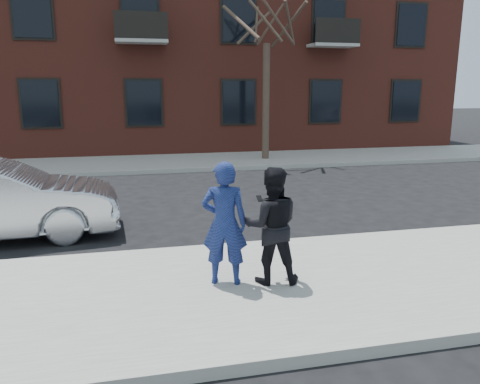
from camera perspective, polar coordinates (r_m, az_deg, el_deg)
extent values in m
plane|color=black|center=(6.63, -8.69, -12.47)|extent=(100.00, 100.00, 0.00)
cube|color=gray|center=(6.38, -8.54, -12.80)|extent=(50.00, 3.50, 0.15)
cube|color=#999691|center=(8.04, -9.56, -7.35)|extent=(50.00, 0.10, 0.15)
cube|color=gray|center=(17.47, -11.50, 3.43)|extent=(50.00, 3.50, 0.15)
cube|color=#999691|center=(15.69, -11.32, 2.42)|extent=(50.00, 0.10, 0.15)
cube|color=maroon|center=(24.33, -7.62, 20.12)|extent=(24.00, 10.00, 12.00)
cube|color=black|center=(19.42, -0.15, 10.89)|extent=(1.30, 0.06, 1.70)
cube|color=black|center=(22.36, 19.55, 10.41)|extent=(1.30, 0.06, 1.70)
cube|color=black|center=(19.59, -0.16, 20.29)|extent=(1.30, 0.06, 1.70)
cube|color=black|center=(22.50, 20.18, 18.56)|extent=(1.30, 0.06, 1.70)
cylinder|color=#3A2A22|center=(17.69, 3.18, 10.86)|extent=(0.26, 0.26, 4.20)
imported|color=navy|center=(6.33, -1.91, -3.84)|extent=(0.71, 0.57, 1.71)
cube|color=black|center=(6.45, -2.19, -0.06)|extent=(0.10, 0.14, 0.08)
imported|color=black|center=(6.39, 3.85, -4.11)|extent=(0.88, 0.75, 1.62)
cube|color=black|center=(6.46, 2.40, -0.79)|extent=(0.07, 0.14, 0.06)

